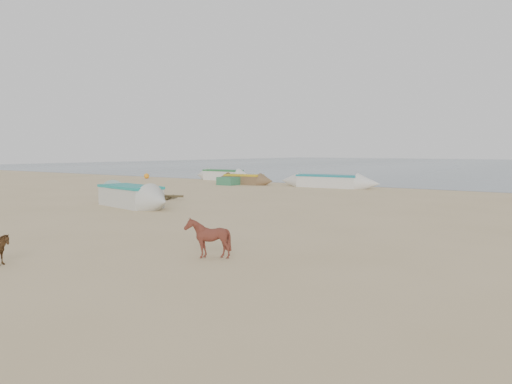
# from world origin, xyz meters

# --- Properties ---
(ground) EXTENTS (140.00, 140.00, 0.00)m
(ground) POSITION_xyz_m (0.00, 0.00, 0.00)
(ground) COLOR tan
(ground) RESTS_ON ground
(calf_front) EXTENTS (1.01, 0.93, 0.99)m
(calf_front) POSITION_xyz_m (3.28, -2.63, 0.49)
(calf_front) COLOR #55241B
(calf_front) RESTS_ON ground
(near_canoe) EXTENTS (6.25, 2.68, 0.98)m
(near_canoe) POSITION_xyz_m (-7.01, 3.72, 0.49)
(near_canoe) COLOR beige
(near_canoe) RESTS_ON ground
(debris_pile) EXTENTS (4.92, 4.92, 0.43)m
(debris_pile) POSITION_xyz_m (-9.66, 6.81, 0.22)
(debris_pile) COLOR brown
(debris_pile) RESTS_ON ground
(waterline_canoes) EXTENTS (46.03, 4.75, 0.96)m
(waterline_canoes) POSITION_xyz_m (3.04, 20.26, 0.44)
(waterline_canoes) COLOR silver
(waterline_canoes) RESTS_ON ground
(beach_clutter) EXTENTS (45.92, 6.01, 0.64)m
(beach_clutter) POSITION_xyz_m (4.59, 20.03, 0.30)
(beach_clutter) COLOR #316E4A
(beach_clutter) RESTS_ON ground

